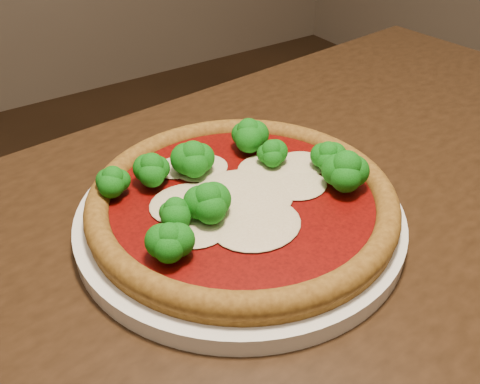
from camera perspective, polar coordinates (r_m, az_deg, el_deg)
dining_table at (r=0.58m, az=5.13°, el=-14.69°), size 1.32×0.83×0.75m
plate at (r=0.54m, az=0.00°, el=-2.68°), size 0.33×0.33×0.02m
pizza at (r=0.53m, az=0.08°, el=-0.38°), size 0.31×0.31×0.06m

